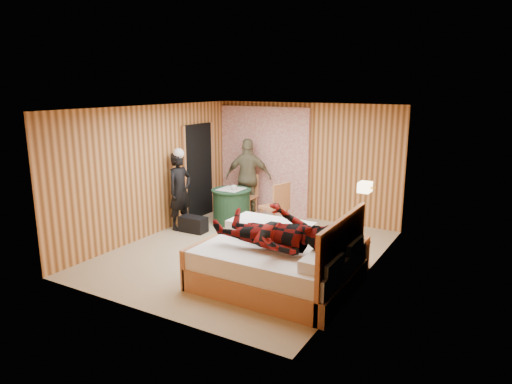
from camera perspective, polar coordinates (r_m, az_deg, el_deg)
The scene contains 23 objects.
floor at distance 8.08m, azimuth -1.26°, elevation -7.52°, with size 4.20×5.00×0.01m, color tan.
ceiling at distance 7.56m, azimuth -1.36°, elevation 10.49°, with size 4.20×5.00×0.01m, color silver.
wall_back at distance 9.91m, azimuth 6.26°, elevation 3.80°, with size 4.20×0.02×2.50m, color #DF9A55.
wall_left at distance 8.98m, azimuth -12.84°, elevation 2.56°, with size 0.02×5.00×2.50m, color #DF9A55.
wall_right at distance 6.89m, azimuth 13.77°, elevation -0.68°, with size 0.02×5.00×2.50m, color #DF9A55.
curtain at distance 10.29m, azimuth 0.99°, elevation 3.95°, with size 2.20×0.08×2.40m, color white.
doorway at distance 10.04m, azimuth -7.20°, elevation 2.60°, with size 0.06×0.90×2.05m, color black.
wall_lamp at distance 7.35m, azimuth 13.48°, elevation 0.60°, with size 0.26×0.24×0.16m.
bed at distance 6.72m, azimuth 2.98°, elevation -8.82°, with size 2.18×1.72×1.18m.
nightstand at distance 7.35m, azimuth 11.96°, elevation -7.67°, with size 0.41×0.56×0.54m.
round_table at distance 9.65m, azimuth -3.08°, elevation -1.73°, with size 0.83×0.83×0.74m.
chair_far at distance 10.16m, azimuth -1.08°, elevation 0.03°, with size 0.45×0.45×0.93m.
chair_near at distance 9.02m, azimuth 2.69°, elevation -1.43°, with size 0.57×0.57×1.00m.
duffel_bag at distance 9.19m, azimuth -7.85°, elevation -4.01°, with size 0.55×0.29×0.31m, color black.
sneaker_left at distance 8.68m, azimuth -3.69°, elevation -5.67°, with size 0.24×0.10×0.11m, color silver.
sneaker_right at distance 8.48m, azimuth 1.68°, elevation -6.05°, with size 0.28×0.11×0.12m, color silver.
woman_standing at distance 9.27m, azimuth -9.48°, elevation 0.12°, with size 0.57×0.38×1.57m, color black.
man_at_table at distance 10.12m, azimuth -0.95°, elevation 1.84°, with size 1.01×0.42×1.72m, color #6E6949.
man_on_bed at distance 6.29m, azimuth 2.35°, elevation -3.81°, with size 1.77×0.67×0.86m, color #680C09.
book_lower at distance 7.21m, azimuth 11.93°, elevation -5.79°, with size 0.17×0.22×0.02m, color silver.
book_upper at distance 7.20m, azimuth 11.94°, elevation -5.64°, with size 0.16×0.22×0.02m, color silver.
cup_nightstand at distance 7.36m, azimuth 12.39°, elevation -5.12°, with size 0.10×0.10×0.09m, color silver.
cup_table at distance 9.46m, azimuth -2.77°, elevation 0.56°, with size 0.12×0.12×0.10m, color silver.
Camera 1 is at (3.94, -6.45, 2.87)m, focal length 32.00 mm.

